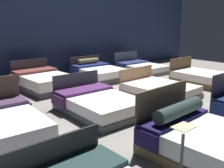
# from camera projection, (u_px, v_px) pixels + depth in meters

# --- Properties ---
(ground_plane) EXTENTS (18.00, 18.00, 0.02)m
(ground_plane) POSITION_uv_depth(u_px,v_px,m) (131.00, 102.00, 7.24)
(ground_plane) COLOR gray
(showroom_back_wall) EXTENTS (18.00, 0.06, 3.50)m
(showroom_back_wall) POSITION_uv_depth(u_px,v_px,m) (49.00, 34.00, 10.43)
(showroom_back_wall) COLOR navy
(showroom_back_wall) RESTS_ON ground_plane
(bed_1) EXTENTS (1.71, 2.11, 1.08)m
(bed_1) POSITION_uv_depth(u_px,v_px,m) (207.00, 142.00, 4.20)
(bed_1) COLOR brown
(bed_1) RESTS_ON ground_plane
(bed_4) EXTENTS (1.60, 2.12, 1.04)m
(bed_4) POSITION_uv_depth(u_px,v_px,m) (1.00, 126.00, 4.94)
(bed_4) COLOR brown
(bed_4) RESTS_ON ground_plane
(bed_5) EXTENTS (1.61, 2.17, 0.86)m
(bed_5) POSITION_uv_depth(u_px,v_px,m) (98.00, 103.00, 6.38)
(bed_5) COLOR #292E33
(bed_5) RESTS_ON ground_plane
(bed_6) EXTENTS (1.71, 2.11, 0.76)m
(bed_6) POSITION_uv_depth(u_px,v_px,m) (159.00, 90.00, 7.86)
(bed_6) COLOR #946C4C
(bed_6) RESTS_ON ground_plane
(bed_7) EXTENTS (1.49, 2.04, 0.87)m
(bed_7) POSITION_uv_depth(u_px,v_px,m) (203.00, 78.00, 9.34)
(bed_7) COLOR brown
(bed_7) RESTS_ON ground_plane
(bed_9) EXTENTS (1.63, 2.21, 0.91)m
(bed_9) POSITION_uv_depth(u_px,v_px,m) (43.00, 81.00, 8.65)
(bed_9) COLOR #322D36
(bed_9) RESTS_ON ground_plane
(bed_10) EXTENTS (1.64, 2.12, 0.83)m
(bed_10) POSITION_uv_depth(u_px,v_px,m) (98.00, 73.00, 10.15)
(bed_10) COLOR #352C33
(bed_10) RESTS_ON ground_plane
(bed_11) EXTENTS (1.59, 2.17, 0.83)m
(bed_11) POSITION_uv_depth(u_px,v_px,m) (141.00, 68.00, 11.58)
(bed_11) COLOR #53555D
(bed_11) RESTS_ON ground_plane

